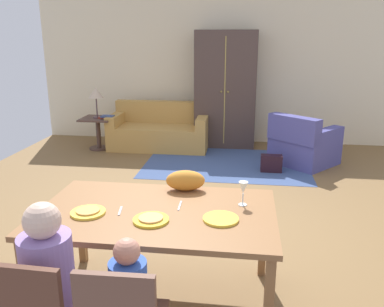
# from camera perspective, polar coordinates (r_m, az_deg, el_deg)

# --- Properties ---
(ground_plane) EXTENTS (7.12, 6.36, 0.02)m
(ground_plane) POSITION_cam_1_polar(r_m,az_deg,el_deg) (4.98, 1.86, -7.28)
(ground_plane) COLOR brown
(back_wall) EXTENTS (7.12, 0.10, 2.70)m
(back_wall) POSITION_cam_1_polar(r_m,az_deg,el_deg) (7.81, 4.42, 11.61)
(back_wall) COLOR beige
(back_wall) RESTS_ON ground_plane
(dining_table) EXTENTS (1.73, 1.05, 0.76)m
(dining_table) POSITION_cam_1_polar(r_m,az_deg,el_deg) (2.99, -5.03, -9.24)
(dining_table) COLOR brown
(dining_table) RESTS_ON ground_plane
(plate_near_man) EXTENTS (0.25, 0.25, 0.02)m
(plate_near_man) POSITION_cam_1_polar(r_m,az_deg,el_deg) (2.99, -14.58, -8.12)
(plate_near_man) COLOR yellow
(plate_near_man) RESTS_ON dining_table
(pizza_near_man) EXTENTS (0.17, 0.17, 0.01)m
(pizza_near_man) POSITION_cam_1_polar(r_m,az_deg,el_deg) (2.99, -14.60, -7.86)
(pizza_near_man) COLOR gold
(pizza_near_man) RESTS_ON plate_near_man
(plate_near_child) EXTENTS (0.25, 0.25, 0.02)m
(plate_near_child) POSITION_cam_1_polar(r_m,az_deg,el_deg) (2.80, -5.87, -9.39)
(plate_near_child) COLOR yellow
(plate_near_child) RESTS_ON dining_table
(pizza_near_child) EXTENTS (0.17, 0.17, 0.01)m
(pizza_near_child) POSITION_cam_1_polar(r_m,az_deg,el_deg) (2.80, -5.88, -9.11)
(pizza_near_child) COLOR tan
(pizza_near_child) RESTS_ON plate_near_child
(plate_near_woman) EXTENTS (0.25, 0.25, 0.02)m
(plate_near_woman) POSITION_cam_1_polar(r_m,az_deg,el_deg) (2.81, 4.12, -9.27)
(plate_near_woman) COLOR yellow
(plate_near_woman) RESTS_ON dining_table
(wine_glass) EXTENTS (0.07, 0.07, 0.19)m
(wine_glass) POSITION_cam_1_polar(r_m,az_deg,el_deg) (3.02, 7.30, -4.98)
(wine_glass) COLOR silver
(wine_glass) RESTS_ON dining_table
(fork) EXTENTS (0.04, 0.15, 0.01)m
(fork) POSITION_cam_1_polar(r_m,az_deg,el_deg) (2.99, -10.19, -8.03)
(fork) COLOR silver
(fork) RESTS_ON dining_table
(knife) EXTENTS (0.02, 0.17, 0.01)m
(knife) POSITION_cam_1_polar(r_m,az_deg,el_deg) (3.03, -1.75, -7.42)
(knife) COLOR silver
(knife) RESTS_ON dining_table
(person_man) EXTENTS (0.30, 0.40, 1.11)m
(person_man) POSITION_cam_1_polar(r_m,az_deg,el_deg) (2.65, -19.10, -18.30)
(person_man) COLOR #324245
(person_man) RESTS_ON ground_plane
(cat) EXTENTS (0.34, 0.20, 0.17)m
(cat) POSITION_cam_1_polar(r_m,az_deg,el_deg) (3.29, -0.94, -3.86)
(cat) COLOR orange
(cat) RESTS_ON dining_table
(area_rug) EXTENTS (2.60, 1.80, 0.01)m
(area_rug) POSITION_cam_1_polar(r_m,az_deg,el_deg) (6.52, 4.88, -1.43)
(area_rug) COLOR #3C517F
(area_rug) RESTS_ON ground_plane
(couch) EXTENTS (1.78, 0.86, 0.82)m
(couch) POSITION_cam_1_polar(r_m,az_deg,el_deg) (7.42, -4.58, 3.17)
(couch) COLOR #BE8E45
(couch) RESTS_ON ground_plane
(armchair) EXTENTS (1.21, 1.21, 0.82)m
(armchair) POSITION_cam_1_polar(r_m,az_deg,el_deg) (6.64, 15.52, 1.20)
(armchair) COLOR #4C4B90
(armchair) RESTS_ON ground_plane
(armoire) EXTENTS (1.10, 0.59, 2.10)m
(armoire) POSITION_cam_1_polar(r_m,az_deg,el_deg) (7.45, 4.80, 9.05)
(armoire) COLOR #493731
(armoire) RESTS_ON ground_plane
(side_table) EXTENTS (0.56, 0.56, 0.58)m
(side_table) POSITION_cam_1_polar(r_m,az_deg,el_deg) (7.47, -13.22, 3.46)
(side_table) COLOR #4F372F
(side_table) RESTS_ON ground_plane
(table_lamp) EXTENTS (0.26, 0.26, 0.54)m
(table_lamp) POSITION_cam_1_polar(r_m,az_deg,el_deg) (7.36, -13.54, 8.25)
(table_lamp) COLOR #4F383E
(table_lamp) RESTS_ON side_table
(book_lower) EXTENTS (0.22, 0.16, 0.03)m
(book_lower) POSITION_cam_1_polar(r_m,az_deg,el_deg) (7.35, -12.23, 5.03)
(book_lower) COLOR #993323
(book_lower) RESTS_ON side_table
(book_upper) EXTENTS (0.22, 0.16, 0.03)m
(book_upper) POSITION_cam_1_polar(r_m,az_deg,el_deg) (7.30, -11.94, 5.21)
(book_upper) COLOR #394B7D
(book_upper) RESTS_ON book_lower
(handbag) EXTENTS (0.32, 0.16, 0.26)m
(handbag) POSITION_cam_1_polar(r_m,az_deg,el_deg) (6.20, 11.22, -1.39)
(handbag) COLOR black
(handbag) RESTS_ON ground_plane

